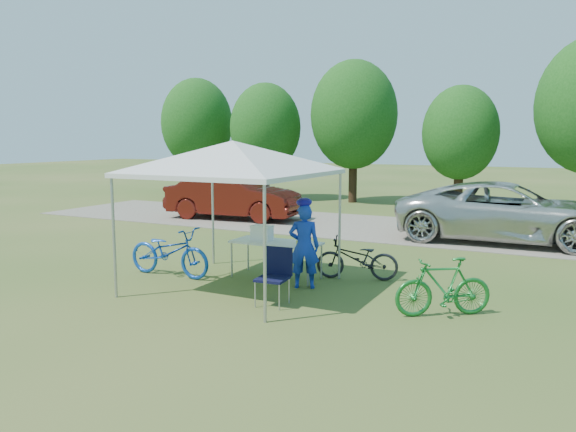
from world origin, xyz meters
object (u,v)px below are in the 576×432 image
folding_chair (275,271)px  bike_blue (169,252)px  minivan (507,212)px  sedan (234,196)px  cyclist (304,246)px  folding_table (276,244)px  bike_green (443,287)px  cooler (262,233)px  bike_dark (357,259)px

folding_chair → bike_blue: 2.92m
minivan → sedan: size_ratio=1.22×
cyclist → bike_blue: 2.86m
folding_table → bike_blue: bike_blue is taller
bike_green → minivan: size_ratio=0.27×
cyclist → bike_green: 2.73m
sedan → bike_blue: bearing=-162.7°
folding_chair → minivan: minivan is taller
cyclist → bike_blue: cyclist is taller
minivan → sedan: (-8.86, 0.36, -0.03)m
cooler → cyclist: cyclist is taller
cooler → folding_chair: bearing=-53.8°
folding_table → bike_blue: size_ratio=0.94×
cooler → cyclist: size_ratio=0.26×
folding_table → bike_blue: 2.18m
folding_table → cyclist: 0.93m
bike_dark → sedan: 8.97m
folding_chair → cooler: (-1.15, 1.57, 0.32)m
minivan → bike_dark: bearing=157.4°
cooler → folding_table: bearing=0.0°
folding_table → folding_chair: size_ratio=1.88×
folding_table → cyclist: cyclist is taller
folding_chair → bike_blue: (-2.82, 0.72, -0.06)m
bike_blue → sedan: 8.09m
bike_green → bike_dark: (-1.99, 1.56, -0.05)m
sedan → cyclist: bearing=-145.3°
bike_dark → sedan: bearing=-147.3°
bike_blue → bike_green: bike_blue is taller
cooler → sedan: bearing=126.5°
bike_green → minivan: minivan is taller
bike_dark → minivan: (2.18, 5.62, 0.40)m
bike_blue → cyclist: bearing=-81.8°
folding_table → sedan: bearing=128.3°
cooler → bike_dark: size_ratio=0.26×
folding_chair → sedan: (-6.02, 8.15, 0.23)m
cooler → bike_blue: cooler is taller
bike_blue → minivan: bearing=-38.9°
minivan → cooler: bearing=145.9°
minivan → sedan: 8.87m
bike_dark → bike_green: bearing=36.4°
folding_chair → cooler: bearing=121.0°
folding_chair → cooler: cooler is taller
folding_chair → bike_dark: (0.66, 2.17, -0.14)m
folding_table → sedan: 8.38m
cyclist → sedan: size_ratio=0.34×
folding_table → folding_chair: folding_chair is taller
cooler → sedan: size_ratio=0.09×
cooler → cyclist: (1.14, -0.44, -0.10)m
cooler → minivan: minivan is taller
bike_blue → sedan: (-3.20, 7.43, 0.29)m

